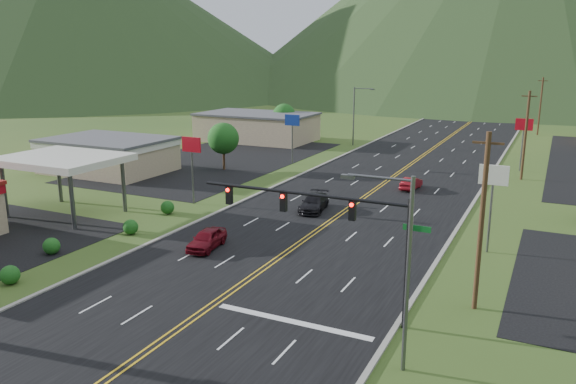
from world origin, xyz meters
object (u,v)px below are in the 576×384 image
at_px(streetlight_east, 401,261).
at_px(car_red_near, 207,239).
at_px(traffic_signal, 334,220).
at_px(car_dark_mid, 314,203).
at_px(car_red_far, 411,184).
at_px(gas_canopy, 62,161).
at_px(streetlight_west, 356,112).

distance_m(streetlight_east, car_red_near, 19.95).
xyz_separation_m(traffic_signal, car_dark_mid, (-9.11, 18.65, -4.61)).
bearing_deg(car_red_far, car_dark_mid, 67.66).
bearing_deg(traffic_signal, car_red_near, 154.52).
relative_size(gas_canopy, car_red_far, 2.60).
distance_m(car_red_near, car_red_far, 26.49).
relative_size(car_red_near, car_dark_mid, 0.85).
xyz_separation_m(car_red_near, car_dark_mid, (3.00, 12.88, -0.00)).
height_order(car_red_near, car_dark_mid, car_red_near).
bearing_deg(car_red_far, car_red_near, 74.26).
bearing_deg(car_red_near, traffic_signal, -33.18).
xyz_separation_m(traffic_signal, streetlight_west, (-18.16, 56.00, -0.15)).
bearing_deg(car_dark_mid, car_red_near, -112.44).
relative_size(streetlight_east, car_dark_mid, 1.81).
xyz_separation_m(traffic_signal, gas_canopy, (-28.48, 8.00, -0.46)).
relative_size(streetlight_east, car_red_near, 2.13).
bearing_deg(car_red_near, streetlight_west, 89.17).
xyz_separation_m(streetlight_east, gas_canopy, (-33.18, 12.00, -0.31)).
xyz_separation_m(streetlight_west, gas_canopy, (-10.32, -48.00, -0.31)).
bearing_deg(gas_canopy, traffic_signal, -15.70).
bearing_deg(car_red_far, gas_canopy, 45.93).
bearing_deg(gas_canopy, streetlight_east, -19.88).
bearing_deg(car_dark_mid, streetlight_west, 94.31).
bearing_deg(car_red_far, streetlight_east, 106.81).
relative_size(streetlight_west, gas_canopy, 0.90).
xyz_separation_m(gas_canopy, car_red_near, (16.37, -2.23, -4.15)).
height_order(gas_canopy, car_red_near, gas_canopy).
bearing_deg(gas_canopy, streetlight_west, 77.87).
bearing_deg(streetlight_east, car_red_near, 149.84).
distance_m(traffic_signal, car_dark_mid, 21.26).
bearing_deg(car_dark_mid, traffic_signal, -73.28).
relative_size(streetlight_east, streetlight_west, 1.00).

